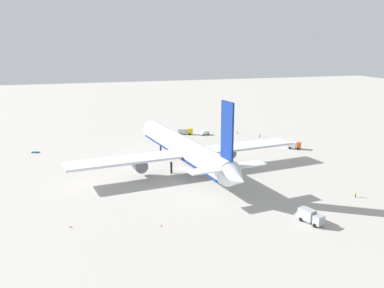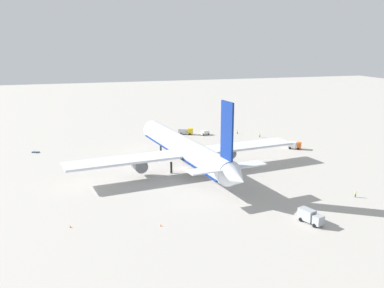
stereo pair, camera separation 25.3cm
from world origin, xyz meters
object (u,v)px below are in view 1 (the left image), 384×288
Objects in this scene: airliner at (184,149)px; traffic_cone_1 at (71,227)px; service_truck_2 at (294,145)px; ground_worker_1 at (356,194)px; traffic_cone_0 at (161,225)px; ground_worker_0 at (260,135)px; baggage_cart_0 at (35,152)px; service_truck_1 at (310,216)px; ground_worker_2 at (237,132)px; service_van at (205,133)px; service_truck_0 at (185,131)px.

airliner is 141.91× the size of traffic_cone_1.
ground_worker_1 is (-50.85, 10.29, -0.62)m from service_truck_2.
traffic_cone_0 is (-3.10, 54.74, -0.64)m from ground_worker_1.
ground_worker_0 is 107.68m from traffic_cone_1.
baggage_cart_0 is 1.82× the size of ground_worker_0.
service_truck_1 is 95.47m from ground_worker_2.
airliner is 11.71× the size of service_truck_1.
service_truck_1 reaches higher than service_truck_2.
ground_worker_0 reaches higher than baggage_cart_0.
service_truck_2 is at bearing -141.74° from service_van.
traffic_cone_1 is (5.06, 19.99, 0.00)m from traffic_cone_0.
service_van is 15.15m from ground_worker_2.
traffic_cone_0 is 1.00× the size of traffic_cone_1.
traffic_cone_0 reaches higher than baggage_cart_0.
airliner is at bearing 105.98° from service_truck_2.
baggage_cart_0 is 72.35m from traffic_cone_1.
service_truck_2 is at bearing -74.02° from airliner.
service_truck_0 is 12.35× the size of traffic_cone_0.
service_truck_2 is (-36.87, -34.22, 0.01)m from service_truck_0.
traffic_cone_0 is (-40.07, 16.54, -6.85)m from airliner.
airliner is 50.75m from service_truck_2.
service_van is 95.50m from traffic_cone_0.
service_truck_1 is 3.72× the size of ground_worker_1.
traffic_cone_1 is at bearing 131.44° from ground_worker_0.
traffic_cone_1 is (-80.40, 73.79, -0.60)m from ground_worker_2.
traffic_cone_1 is (12.98, 53.91, -1.40)m from service_truck_1.
traffic_cone_0 is at bearing -104.21° from traffic_cone_1.
baggage_cart_0 is 1.86× the size of ground_worker_2.
service_truck_0 is at bearing 76.86° from ground_worker_2.
service_truck_0 is 3.87× the size of ground_worker_0.
service_truck_2 is 51.89m from ground_worker_1.
service_truck_2 is 3.15× the size of ground_worker_2.
ground_worker_0 reaches higher than traffic_cone_0.
service_van is (-3.55, -7.95, -0.49)m from service_truck_0.
airliner is at bearing 129.37° from ground_worker_0.
ground_worker_1 is 1.04× the size of ground_worker_2.
service_truck_0 reaches higher than traffic_cone_0.
traffic_cone_1 is (-82.21, 58.75, -0.76)m from service_van.
traffic_cone_0 and traffic_cone_1 have the same top height.
service_truck_2 is 33.45m from ground_worker_2.
service_truck_1 is 88.41m from ground_worker_0.
ground_worker_1 is at bearing -62.11° from service_truck_1.
service_truck_1 is at bearing -103.14° from traffic_cone_0.
service_truck_2 is at bearing -26.69° from service_truck_1.
ground_worker_1 is at bearing -164.74° from service_truck_0.
service_truck_0 reaches higher than ground_worker_0.
service_truck_2 is at bearing -160.38° from ground_worker_2.
traffic_cone_1 is at bearing 88.50° from ground_worker_1.
airliner is 59.06m from ground_worker_2.
ground_worker_2 is (31.50, 11.23, -0.66)m from service_truck_2.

